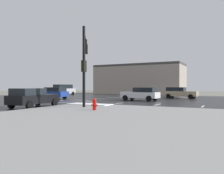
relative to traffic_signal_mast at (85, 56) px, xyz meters
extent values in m
plane|color=slate|center=(-5.16, 4.98, -4.35)|extent=(120.00, 120.00, 0.00)
cube|color=#232326|center=(-5.16, 4.98, -4.34)|extent=(44.00, 44.00, 0.02)
cube|color=gray|center=(6.84, -7.02, -4.28)|extent=(18.00, 18.00, 0.14)
cube|color=white|center=(-0.16, 0.98, -4.18)|extent=(4.00, 1.60, 0.06)
cube|color=silver|center=(-5.16, -1.02, -4.33)|extent=(2.00, 0.15, 0.01)
cube|color=silver|center=(-5.16, 2.98, -4.33)|extent=(2.00, 0.15, 0.01)
cube|color=silver|center=(-5.16, 6.98, -4.33)|extent=(2.00, 0.15, 0.01)
cube|color=silver|center=(-5.16, 10.98, -4.33)|extent=(2.00, 0.15, 0.01)
cube|color=silver|center=(-5.16, 14.98, -4.33)|extent=(2.00, 0.15, 0.01)
cube|color=silver|center=(-5.16, 18.98, -4.33)|extent=(2.00, 0.15, 0.01)
cube|color=silver|center=(-5.16, 22.98, -4.33)|extent=(2.00, 0.15, 0.01)
cube|color=silver|center=(-15.16, 4.98, -4.33)|extent=(0.15, 2.00, 0.01)
cube|color=silver|center=(-11.16, 4.98, -4.33)|extent=(0.15, 2.00, 0.01)
cube|color=silver|center=(-7.16, 4.98, -4.33)|extent=(0.15, 2.00, 0.01)
cube|color=silver|center=(-3.16, 4.98, -4.33)|extent=(0.15, 2.00, 0.01)
cube|color=silver|center=(0.84, 4.98, -4.33)|extent=(0.15, 2.00, 0.01)
cube|color=silver|center=(4.84, 4.98, -4.33)|extent=(0.15, 2.00, 0.01)
cube|color=silver|center=(8.84, 4.98, -4.33)|extent=(0.15, 2.00, 0.01)
cube|color=silver|center=(-1.66, 0.98, -4.33)|extent=(0.45, 7.00, 0.01)
cylinder|color=black|center=(0.78, -1.24, -1.05)|extent=(0.22, 0.22, 6.33)
cylinder|color=black|center=(-0.66, 1.04, 1.72)|extent=(2.99, 4.62, 0.14)
cube|color=black|center=(-0.51, 0.81, 1.09)|extent=(0.45, 0.43, 0.95)
sphere|color=red|center=(-0.60, 0.94, 1.38)|extent=(0.20, 0.20, 0.20)
cube|color=black|center=(-1.81, 2.85, 1.09)|extent=(0.45, 0.43, 0.95)
sphere|color=red|center=(-1.89, 2.99, 1.38)|extent=(0.20, 0.20, 0.20)
cube|color=black|center=(0.78, -1.24, -1.01)|extent=(0.28, 0.36, 0.90)
cylinder|color=red|center=(2.73, -2.79, -3.91)|extent=(0.26, 0.26, 0.60)
sphere|color=red|center=(2.73, -2.79, -3.54)|extent=(0.25, 0.25, 0.25)
cylinder|color=red|center=(2.55, -2.79, -3.88)|extent=(0.12, 0.11, 0.11)
cylinder|color=red|center=(2.91, -2.79, -3.88)|extent=(0.12, 0.11, 0.11)
cube|color=gray|center=(-7.78, 33.15, -1.29)|extent=(19.69, 8.00, 6.12)
cube|color=#3F3D3A|center=(-7.78, 33.15, 2.02)|extent=(19.69, 8.00, 0.50)
cube|color=navy|center=(-10.83, 7.82, -3.65)|extent=(4.56, 1.94, 0.70)
cube|color=black|center=(-10.15, 7.85, -3.03)|extent=(2.53, 1.73, 0.55)
cylinder|color=black|center=(-12.33, 6.88, -4.00)|extent=(0.67, 0.24, 0.66)
cylinder|color=black|center=(-12.39, 8.67, -4.00)|extent=(0.67, 0.24, 0.66)
cylinder|color=black|center=(-9.27, 6.97, -4.00)|extent=(0.67, 0.24, 0.66)
cylinder|color=black|center=(-9.33, 8.77, -4.00)|extent=(0.67, 0.24, 0.66)
sphere|color=white|center=(-13.01, 7.18, -3.65)|extent=(0.18, 0.18, 0.18)
sphere|color=white|center=(-13.05, 8.33, -3.65)|extent=(0.18, 0.18, 0.18)
cube|color=white|center=(1.24, 9.90, -3.65)|extent=(4.63, 2.14, 0.70)
cube|color=black|center=(1.91, 9.85, -3.03)|extent=(2.60, 1.84, 0.55)
cylinder|color=black|center=(-0.35, 9.12, -4.00)|extent=(0.68, 0.27, 0.66)
cylinder|color=black|center=(-0.21, 10.92, -4.00)|extent=(0.68, 0.27, 0.66)
cylinder|color=black|center=(2.70, 8.89, -4.00)|extent=(0.68, 0.27, 0.66)
cylinder|color=black|center=(2.84, 10.68, -4.00)|extent=(0.68, 0.27, 0.66)
sphere|color=white|center=(-1.00, 9.50, -3.65)|extent=(0.18, 0.18, 0.18)
sphere|color=white|center=(-0.91, 10.65, -3.65)|extent=(0.18, 0.18, 0.18)
cube|color=tan|center=(4.67, 17.09, -3.65)|extent=(4.61, 2.11, 0.70)
cube|color=black|center=(4.00, 17.14, -3.03)|extent=(2.58, 1.82, 0.55)
cylinder|color=black|center=(6.26, 17.88, -4.00)|extent=(0.67, 0.27, 0.66)
cylinder|color=black|center=(6.14, 16.09, -4.00)|extent=(0.67, 0.27, 0.66)
cylinder|color=black|center=(3.21, 18.10, -4.00)|extent=(0.67, 0.27, 0.66)
cylinder|color=black|center=(3.08, 16.30, -4.00)|extent=(0.67, 0.27, 0.66)
sphere|color=white|center=(6.91, 17.51, -3.65)|extent=(0.18, 0.18, 0.18)
sphere|color=white|center=(6.83, 16.37, -3.65)|extent=(0.18, 0.18, 0.18)
cube|color=#B7BABF|center=(-17.18, 17.87, -3.53)|extent=(2.48, 4.99, 0.95)
cube|color=black|center=(-17.18, 17.87, -2.68)|extent=(2.16, 3.54, 0.75)
cylinder|color=black|center=(-16.40, 16.14, -4.00)|extent=(0.29, 0.68, 0.66)
cylinder|color=black|center=(-18.33, 16.36, -4.00)|extent=(0.29, 0.68, 0.66)
cylinder|color=black|center=(-16.03, 19.38, -4.00)|extent=(0.29, 0.68, 0.66)
cylinder|color=black|center=(-17.97, 19.60, -4.00)|extent=(0.29, 0.68, 0.66)
sphere|color=white|center=(-16.83, 15.47, -3.53)|extent=(0.18, 0.18, 0.18)
sphere|color=white|center=(-18.07, 15.61, -3.53)|extent=(0.18, 0.18, 0.18)
cube|color=black|center=(-3.49, -2.28, -3.65)|extent=(2.22, 4.65, 0.70)
cube|color=black|center=(-3.42, -2.95, -3.03)|extent=(1.88, 2.62, 0.55)
cylinder|color=black|center=(-4.53, -0.84, -4.00)|extent=(0.28, 0.68, 0.66)
cylinder|color=black|center=(-2.74, -0.67, -4.00)|extent=(0.28, 0.68, 0.66)
cylinder|color=black|center=(-4.24, -3.89, -4.00)|extent=(0.28, 0.68, 0.66)
cylinder|color=black|center=(-2.45, -3.72, -4.00)|extent=(0.28, 0.68, 0.66)
sphere|color=white|center=(-4.27, -0.14, -3.65)|extent=(0.18, 0.18, 0.18)
sphere|color=white|center=(-3.12, -0.03, -3.65)|extent=(0.18, 0.18, 0.18)
camera|label=1|loc=(11.05, -16.09, -2.55)|focal=36.75mm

